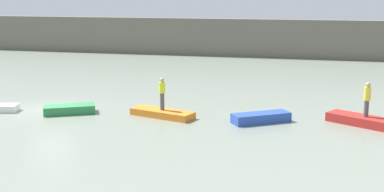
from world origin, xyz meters
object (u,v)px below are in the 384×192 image
object	(u,v)px
person_hiviz_shirt	(162,92)
person_yellow_shirt	(367,98)
rowboat_blue	(261,118)
rowboat_orange	(162,113)
rowboat_green	(69,109)
rowboat_red	(365,121)

from	to	relation	value
person_hiviz_shirt	person_yellow_shirt	world-z (taller)	person_yellow_shirt
person_hiviz_shirt	rowboat_blue	bearing A→B (deg)	0.78
rowboat_blue	person_hiviz_shirt	distance (m)	5.17
rowboat_orange	rowboat_green	bearing A→B (deg)	-157.13
rowboat_blue	rowboat_green	bearing A→B (deg)	149.24
rowboat_orange	rowboat_red	size ratio (longest dim) A/B	0.92
rowboat_orange	person_hiviz_shirt	bearing A→B (deg)	0.00
person_yellow_shirt	rowboat_blue	bearing A→B (deg)	-173.31
rowboat_green	person_hiviz_shirt	world-z (taller)	person_hiviz_shirt
rowboat_red	person_yellow_shirt	xyz separation A→B (m)	(0.00, 0.00, 1.16)
rowboat_green	person_hiviz_shirt	size ratio (longest dim) A/B	1.57
rowboat_green	person_yellow_shirt	distance (m)	15.08
rowboat_red	person_hiviz_shirt	distance (m)	10.08
person_hiviz_shirt	rowboat_green	bearing A→B (deg)	-174.66
rowboat_green	rowboat_blue	size ratio (longest dim) A/B	0.91
rowboat_orange	person_yellow_shirt	xyz separation A→B (m)	(10.00, 0.65, 1.20)
rowboat_orange	rowboat_blue	bearing A→B (deg)	18.31
rowboat_orange	person_yellow_shirt	distance (m)	10.09
rowboat_orange	person_hiviz_shirt	world-z (taller)	person_hiviz_shirt
rowboat_red	rowboat_green	bearing A→B (deg)	-145.01
rowboat_blue	rowboat_red	xyz separation A→B (m)	(4.94, 0.58, -0.02)
rowboat_red	person_yellow_shirt	bearing A→B (deg)	0.00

